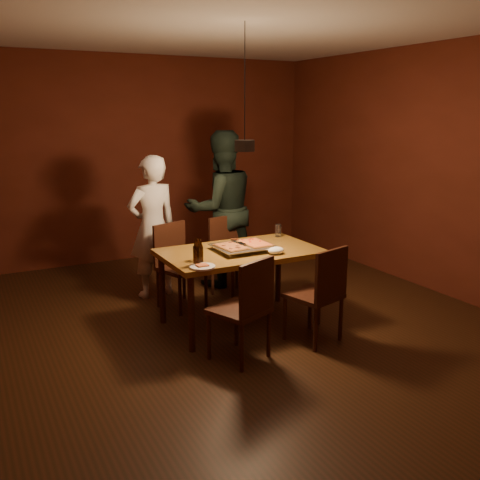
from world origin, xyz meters
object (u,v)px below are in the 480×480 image
chair_near_right (321,286)px  diner_dark (221,209)px  diner_white (153,227)px  plate_slice (202,267)px  dining_table (240,257)px  chair_far_right (230,248)px  chair_near_left (247,300)px  chair_far_left (176,257)px  beer_bottle_a (197,252)px  pendant_lamp (245,144)px  pizza_tray (244,248)px  beer_bottle_b (200,251)px

chair_near_right → diner_dark: 2.01m
diner_white → plate_slice: bearing=78.7°
dining_table → chair_far_right: 0.91m
dining_table → chair_near_left: size_ratio=2.74×
chair_far_left → beer_bottle_a: size_ratio=2.24×
dining_table → pendant_lamp: 1.09m
dining_table → chair_far_right: chair_far_right is taller
chair_far_right → pendant_lamp: bearing=58.5°
diner_dark → chair_near_right: bearing=92.5°
chair_far_right → chair_near_right: bearing=81.5°
pizza_tray → diner_dark: (0.37, 1.25, 0.15)m
beer_bottle_b → diner_dark: (0.92, 1.48, 0.06)m
chair_far_left → plate_slice: 1.19m
beer_bottle_a → pendant_lamp: pendant_lamp is taller
chair_far_right → beer_bottle_a: (-0.88, -1.11, 0.33)m
pendant_lamp → chair_near_right: bearing=-54.2°
chair_near_right → plate_slice: chair_near_right is taller
dining_table → chair_near_right: 0.87m
chair_near_left → chair_near_right: bearing=-21.5°
pizza_tray → beer_bottle_a: (-0.59, -0.25, 0.09)m
chair_near_left → diner_dark: bearing=47.5°
pizza_tray → diner_dark: diner_dark is taller
chair_far_left → chair_far_right: same height
plate_slice → diner_white: bearing=86.6°
dining_table → chair_near_right: bearing=-60.3°
chair_near_left → chair_near_right: (0.76, 0.01, 0.00)m
beer_bottle_a → beer_bottle_b: beer_bottle_a is taller
chair_far_left → diner_dark: bearing=-167.4°
beer_bottle_b → pendant_lamp: 1.04m
chair_far_right → diner_white: 0.90m
pizza_tray → chair_far_left: bearing=113.8°
chair_far_right → beer_bottle_a: size_ratio=2.11×
chair_near_left → plate_slice: bearing=98.6°
chair_near_right → beer_bottle_a: (-0.99, 0.47, 0.33)m
pizza_tray → diner_white: size_ratio=0.35×
diner_dark → chair_far_left: bearing=32.7°
chair_far_left → chair_far_right: bearing=167.2°
dining_table → beer_bottle_a: 0.66m
dining_table → chair_near_left: bearing=-113.9°
chair_near_left → chair_far_right: bearing=45.6°
plate_slice → dining_table: bearing=33.7°
chair_near_left → diner_white: diner_white is taller
chair_near_right → pendant_lamp: (-0.44, 0.62, 1.22)m
diner_dark → plate_slice: bearing=60.8°
chair_near_left → plate_slice: size_ratio=2.46×
diner_white → diner_dark: size_ratio=0.87×
beer_bottle_a → chair_far_left: bearing=78.8°
plate_slice → beer_bottle_a: bearing=93.5°
chair_near_right → beer_bottle_a: bearing=139.3°
chair_far_left → beer_bottle_a: beer_bottle_a is taller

